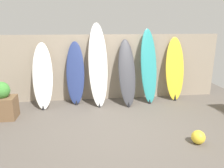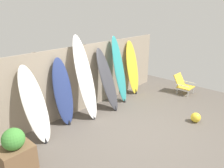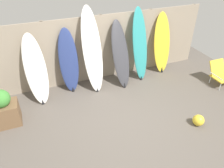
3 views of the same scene
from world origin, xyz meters
TOP-DOWN VIEW (x-y plane):
  - ground at (0.00, 0.00)m, footprint 7.68×7.68m
  - fence_back at (-0.00, 2.01)m, footprint 6.08×0.11m
  - surfboard_white_0 at (-1.78, 1.60)m, footprint 0.54×0.69m
  - surfboard_navy_1 at (-0.97, 1.73)m, footprint 0.50×0.41m
  - surfboard_white_2 at (-0.38, 1.60)m, footprint 0.51×0.65m
  - surfboard_charcoal_3 at (0.37, 1.56)m, footprint 0.46×0.76m
  - surfboard_teal_4 at (0.98, 1.65)m, footprint 0.50×0.56m
  - surfboard_yellow_5 at (1.76, 1.75)m, footprint 0.52×0.42m
  - beach_chair at (2.88, 0.49)m, footprint 0.50×0.58m
  - planter_box at (-2.56, 0.92)m, footprint 0.56×0.45m
  - beach_ball at (1.25, -0.65)m, footprint 0.25×0.25m

SIDE VIEW (x-z plane):
  - ground at x=0.00m, z-range 0.00..0.00m
  - beach_ball at x=1.25m, z-range 0.00..0.25m
  - beach_chair at x=2.88m, z-range 0.01..0.63m
  - planter_box at x=-2.56m, z-range -0.05..0.80m
  - surfboard_white_0 at x=-1.78m, z-range -0.01..1.62m
  - surfboard_navy_1 at x=-0.97m, z-range -0.01..1.63m
  - surfboard_charcoal_3 at x=0.37m, z-range -0.01..1.69m
  - surfboard_yellow_5 at x=1.76m, z-range -0.01..1.72m
  - fence_back at x=0.00m, z-range 0.00..1.80m
  - surfboard_teal_4 at x=0.98m, z-range -0.01..1.95m
  - surfboard_white_2 at x=-0.38m, z-range -0.01..2.10m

